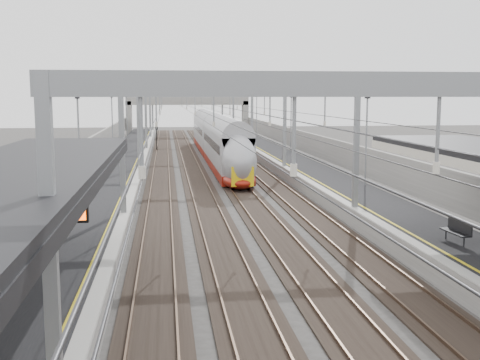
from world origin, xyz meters
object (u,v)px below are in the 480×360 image
object	(u,v)px
train	(217,143)
bench	(457,230)
overbridge	(188,106)
signal_green	(157,132)

from	to	relation	value
train	bench	world-z (taller)	train
overbridge	signal_green	size ratio (longest dim) A/B	6.33
overbridge	bench	distance (m)	86.80
bench	overbridge	bearing A→B (deg)	95.34
train	signal_green	distance (m)	14.79
overbridge	signal_green	distance (m)	31.67
overbridge	bench	xyz separation A→B (m)	(8.07, -86.35, -3.76)
train	signal_green	world-z (taller)	train
bench	signal_green	size ratio (longest dim) A/B	0.52
overbridge	signal_green	bearing A→B (deg)	-99.49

